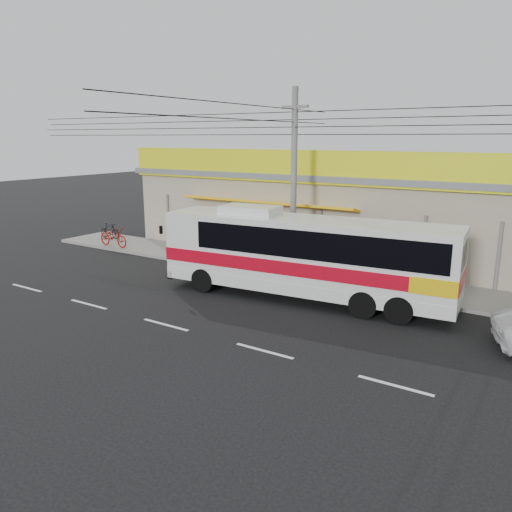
{
  "coord_description": "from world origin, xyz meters",
  "views": [
    {
      "loc": [
        11.34,
        -14.41,
        6.3
      ],
      "look_at": [
        0.81,
        2.0,
        1.64
      ],
      "focal_mm": 35.0,
      "sensor_mm": 36.0,
      "label": 1
    }
  ],
  "objects": [
    {
      "name": "motorbike_dark",
      "position": [
        -12.86,
        6.38,
        0.63
      ],
      "size": [
        1.61,
        0.46,
        0.96
      ],
      "primitive_type": "imported",
      "rotation": [
        0.0,
        0.0,
        1.56
      ],
      "color": "black",
      "rests_on": "sidewalk"
    },
    {
      "name": "ground",
      "position": [
        0.0,
        0.0,
        0.0
      ],
      "size": [
        120.0,
        120.0,
        0.0
      ],
      "primitive_type": "plane",
      "color": "black",
      "rests_on": "ground"
    },
    {
      "name": "motorbike_red",
      "position": [
        -10.8,
        4.86,
        0.72
      ],
      "size": [
        2.19,
        0.82,
        1.14
      ],
      "primitive_type": "imported",
      "rotation": [
        0.0,
        0.0,
        1.54
      ],
      "color": "maroon",
      "rests_on": "sidewalk"
    },
    {
      "name": "sidewalk",
      "position": [
        0.0,
        6.0,
        0.07
      ],
      "size": [
        30.0,
        3.2,
        0.15
      ],
      "primitive_type": "cube",
      "color": "slate",
      "rests_on": "ground"
    },
    {
      "name": "utility_pole",
      "position": [
        0.77,
        5.14,
        6.93
      ],
      "size": [
        34.0,
        14.0,
        8.4
      ],
      "color": "#60605E",
      "rests_on": "ground"
    },
    {
      "name": "storefront_building",
      "position": [
        -0.01,
        11.54,
        2.3
      ],
      "size": [
        22.6,
        9.2,
        5.7
      ],
      "color": "gray",
      "rests_on": "ground"
    },
    {
      "name": "coach_bus",
      "position": [
        2.85,
        2.66,
        1.92
      ],
      "size": [
        11.82,
        3.51,
        3.59
      ],
      "rotation": [
        0.0,
        0.0,
        0.09
      ],
      "color": "silver",
      "rests_on": "ground"
    },
    {
      "name": "lane_markings",
      "position": [
        0.0,
        -2.5,
        0.0
      ],
      "size": [
        50.0,
        0.12,
        0.01
      ],
      "primitive_type": null,
      "color": "silver",
      "rests_on": "ground"
    }
  ]
}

